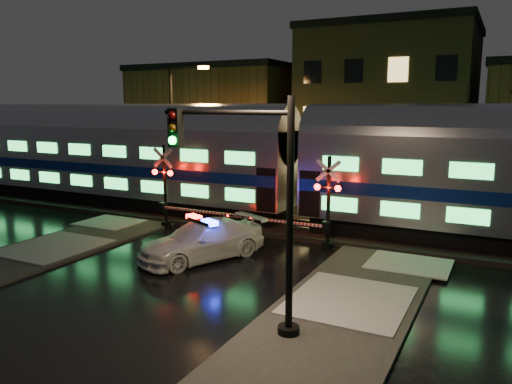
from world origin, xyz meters
TOP-DOWN VIEW (x-y plane):
  - ground at (0.00, 0.00)m, footprint 120.00×120.00m
  - ballast at (0.00, 5.00)m, footprint 90.00×4.20m
  - sidewalk_right at (6.50, -6.00)m, footprint 4.00×20.00m
  - building_left at (-13.00, 22.00)m, footprint 14.00×10.00m
  - building_mid at (2.00, 22.50)m, footprint 12.00×11.00m
  - train at (1.56, 5.00)m, footprint 51.00×3.12m
  - police_car at (-0.10, -1.19)m, footprint 4.17×5.71m
  - crossing_signal_right at (3.57, 2.30)m, footprint 5.65×0.65m
  - crossing_signal_left at (-4.24, 2.31)m, footprint 5.90×0.66m
  - traffic_light at (4.71, -5.97)m, footprint 4.10×0.72m
  - streetlight at (-8.67, 9.00)m, footprint 2.90×0.30m

SIDE VIEW (x-z plane):
  - ground at x=0.00m, z-range 0.00..0.00m
  - sidewalk_right at x=6.50m, z-range 0.00..0.12m
  - ballast at x=0.00m, z-range 0.00..0.24m
  - police_car at x=-0.10m, z-range -0.08..1.63m
  - crossing_signal_right at x=3.57m, z-range -0.35..3.66m
  - crossing_signal_left at x=-4.24m, z-range -0.36..3.81m
  - traffic_light at x=4.71m, z-range 0.20..6.54m
  - train at x=1.56m, z-range 0.42..6.35m
  - building_left at x=-13.00m, z-range 0.00..9.00m
  - streetlight at x=-8.67m, z-range 0.66..9.34m
  - building_mid at x=2.00m, z-range 0.00..11.50m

